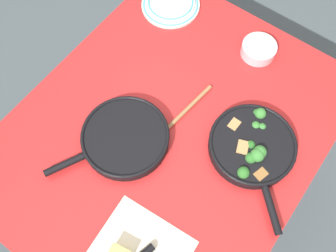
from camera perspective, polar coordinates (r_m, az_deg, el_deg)
The scene contains 7 objects.
ground_plane at distance 2.01m, azimuth 0.00°, elevation -9.26°, with size 14.00×14.00×0.00m, color #424C51.
dining_table_red at distance 1.38m, azimuth 0.00°, elevation -1.70°, with size 1.23×0.98×0.75m.
skillet_broccoli at distance 1.28m, azimuth 12.71°, elevation -3.03°, with size 0.36×0.37×0.08m.
skillet_eggs at distance 1.27m, azimuth -6.61°, elevation -1.77°, with size 0.41×0.30×0.05m.
wooden_spoon at distance 1.30m, azimuth 0.29°, elevation 0.02°, with size 0.35×0.07×0.02m.
dinner_plate_stack at distance 1.61m, azimuth 0.40°, elevation 18.11°, with size 0.24×0.24×0.03m.
prep_bowl_steel at distance 1.49m, azimuth 13.64°, elevation 11.28°, with size 0.13×0.13×0.05m.
Camera 1 is at (-0.44, -0.32, 1.94)m, focal length 40.00 mm.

